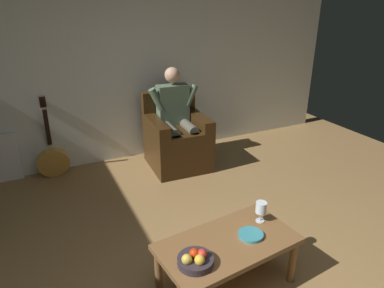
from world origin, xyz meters
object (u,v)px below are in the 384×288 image
coffee_table (228,248)px  person_seated (176,115)px  armchair (177,140)px  guitar (53,160)px  fruit_bowl (196,260)px  decorative_dish (251,235)px  wine_glass_near (261,209)px

coffee_table → person_seated: bearing=-103.6°
armchair → coffee_table: (0.51, 2.12, 0.01)m
coffee_table → guitar: size_ratio=1.08×
person_seated → fruit_bowl: size_ratio=5.19×
fruit_bowl → decorative_dish: 0.51m
coffee_table → decorative_dish: 0.20m
fruit_bowl → decorative_dish: fruit_bowl is taller
armchair → decorative_dish: (0.33, 2.14, 0.08)m
armchair → fruit_bowl: armchair is taller
wine_glass_near → fruit_bowl: 0.71m
wine_glass_near → fruit_bowl: wine_glass_near is taller
coffee_table → guitar: guitar is taller
person_seated → coffee_table: size_ratio=1.18×
coffee_table → decorative_dish: size_ratio=5.75×
guitar → person_seated: bearing=166.4°
armchair → coffee_table: armchair is taller
armchair → wine_glass_near: bearing=88.8°
wine_glass_near → decorative_dish: (0.18, 0.13, -0.10)m
coffee_table → decorative_dish: (-0.18, 0.02, 0.07)m
wine_glass_near → coffee_table: bearing=16.6°
coffee_table → decorative_dish: decorative_dish is taller
fruit_bowl → wine_glass_near: bearing=-162.4°
coffee_table → guitar: (0.99, -2.47, -0.13)m
wine_glass_near → fruit_bowl: (0.68, 0.21, -0.08)m
fruit_bowl → guitar: bearing=-75.4°
person_seated → guitar: person_seated is taller
coffee_table → fruit_bowl: 0.35m
person_seated → fruit_bowl: person_seated is taller
wine_glass_near → decorative_dish: 0.24m
person_seated → decorative_dish: bearing=84.4°
armchair → wine_glass_near: size_ratio=5.49×
armchair → decorative_dish: size_ratio=5.03×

